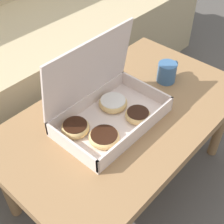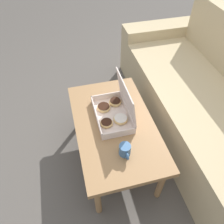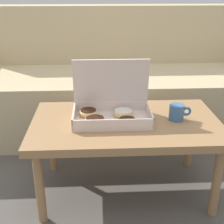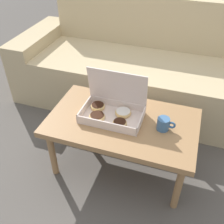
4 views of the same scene
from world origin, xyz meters
TOP-DOWN VIEW (x-y plane):
  - ground_plane at (0.00, 0.00)m, footprint 12.00×12.00m
  - couch at (0.00, 0.83)m, footprint 2.46×0.86m
  - coffee_table at (0.00, -0.06)m, footprint 0.97×0.57m
  - pastry_box at (-0.08, -0.03)m, footprint 0.39×0.25m
  - coffee_mug at (0.26, -0.06)m, footprint 0.11×0.08m

SIDE VIEW (x-z plane):
  - ground_plane at x=0.00m, z-range 0.00..0.00m
  - couch at x=0.00m, z-range -0.15..0.76m
  - coffee_table at x=0.00m, z-range 0.17..0.59m
  - coffee_mug at x=0.26m, z-range 0.43..0.51m
  - pastry_box at x=-0.08m, z-range 0.33..0.63m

